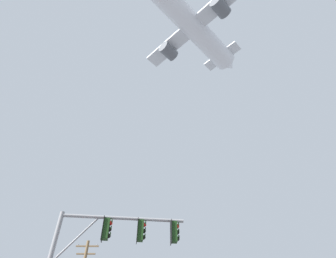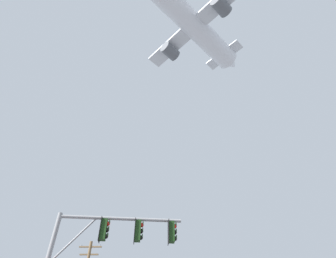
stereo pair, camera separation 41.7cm
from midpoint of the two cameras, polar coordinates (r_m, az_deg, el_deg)
signal_pole_near at (r=12.62m, az=-14.05°, el=-23.30°), size 5.57×0.90×6.26m
airplane at (r=53.57m, az=4.43°, el=21.58°), size 22.69×23.06×7.85m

